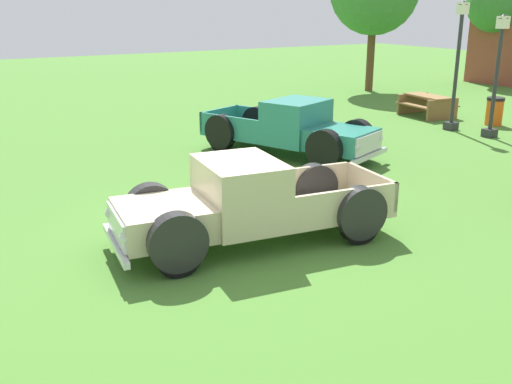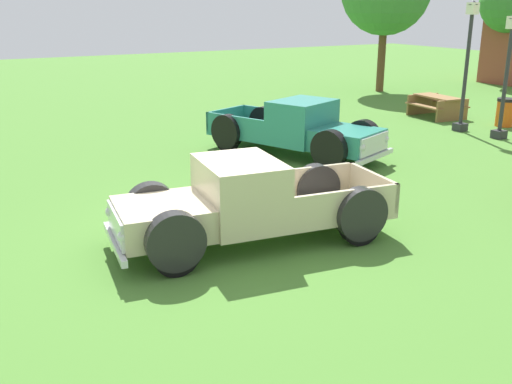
# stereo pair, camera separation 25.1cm
# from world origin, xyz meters

# --- Properties ---
(ground_plane) EXTENTS (80.00, 80.00, 0.00)m
(ground_plane) POSITION_xyz_m (0.00, 0.00, 0.00)
(ground_plane) COLOR #477A2D
(pickup_truck_foreground) EXTENTS (2.43, 5.04, 1.48)m
(pickup_truck_foreground) POSITION_xyz_m (0.20, 0.10, 0.71)
(pickup_truck_foreground) COLOR #C6B793
(pickup_truck_foreground) RESTS_ON ground_plane
(pickup_truck_behind_left) EXTENTS (5.32, 3.50, 1.53)m
(pickup_truck_behind_left) POSITION_xyz_m (-4.30, 4.52, 0.73)
(pickup_truck_behind_left) COLOR #2D8475
(pickup_truck_behind_left) RESTS_ON ground_plane
(lamp_post_near) EXTENTS (0.36, 0.36, 4.10)m
(lamp_post_near) POSITION_xyz_m (-4.63, 10.94, 2.15)
(lamp_post_near) COLOR #2D2D33
(lamp_post_near) RESTS_ON ground_plane
(lamp_post_far) EXTENTS (0.36, 0.36, 3.71)m
(lamp_post_far) POSITION_xyz_m (-3.24, 11.10, 1.95)
(lamp_post_far) COLOR #2D2D33
(lamp_post_far) RESTS_ON ground_plane
(picnic_table) EXTENTS (1.92, 1.63, 0.78)m
(picnic_table) POSITION_xyz_m (-6.78, 12.07, 0.49)
(picnic_table) COLOR olive
(picnic_table) RESTS_ON ground_plane
(trash_can) EXTENTS (0.59, 0.59, 0.95)m
(trash_can) POSITION_xyz_m (-4.43, 12.82, 0.48)
(trash_can) COLOR orange
(trash_can) RESTS_ON ground_plane
(oak_tree_center) EXTENTS (3.06, 3.06, 5.63)m
(oak_tree_center) POSITION_xyz_m (-11.76, 21.86, 4.06)
(oak_tree_center) COLOR brown
(oak_tree_center) RESTS_ON ground_plane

